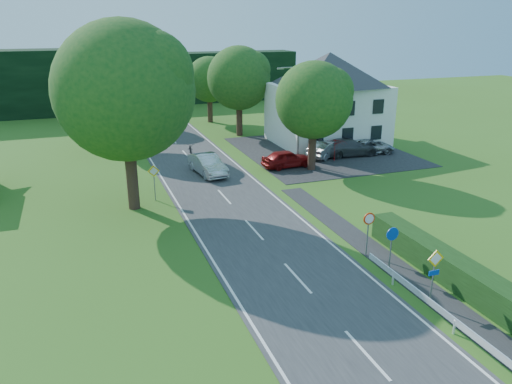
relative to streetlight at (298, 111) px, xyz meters
name	(u,v)px	position (x,y,z in m)	size (l,w,h in m)	color
road	(243,218)	(-8.06, -10.00, -4.44)	(7.00, 80.00, 0.04)	#333335
parking_pad	(322,151)	(3.94, 3.00, -4.44)	(14.00, 16.00, 0.04)	black
line_edge_left	(191,224)	(-11.31, -10.00, -4.42)	(0.12, 80.00, 0.01)	white
line_edge_right	(292,211)	(-4.81, -10.00, -4.42)	(0.12, 80.00, 0.01)	white
line_centre	(243,217)	(-8.06, -10.00, -4.42)	(0.12, 80.00, 0.01)	white
tree_main	(127,118)	(-14.06, -6.00, 1.36)	(9.40, 9.40, 11.64)	#164917
tree_left_far	(120,103)	(-13.06, 10.00, -0.17)	(7.00, 7.00, 8.58)	#164917
tree_right_far	(239,91)	(-1.06, 12.00, 0.08)	(7.40, 7.40, 9.09)	#164917
tree_left_back	(114,89)	(-12.56, 22.00, -0.43)	(6.60, 6.60, 8.07)	#164917
tree_right_back	(209,90)	(-2.06, 20.00, -0.68)	(6.20, 6.20, 7.56)	#164917
tree_right_mid	(313,117)	(0.44, -2.00, -0.17)	(7.00, 7.00, 8.58)	#164917
treeline_right	(195,77)	(-0.06, 36.00, -0.96)	(30.00, 5.00, 7.00)	black
house_white	(328,98)	(5.94, 6.00, -0.06)	(10.60, 8.40, 8.60)	white
streetlight	(298,111)	(0.00, 0.00, 0.00)	(2.03, 0.18, 8.00)	gray
sign_priority_right	(434,267)	(-3.76, -22.02, -2.67)	(0.78, 0.09, 2.59)	gray
sign_roundabout	(392,241)	(-3.76, -19.02, -2.79)	(0.64, 0.08, 2.37)	gray
sign_speed_limit	(369,224)	(-3.76, -17.03, -2.70)	(0.64, 0.11, 2.37)	gray
sign_priority_left	(154,176)	(-12.56, -5.02, -2.75)	(0.78, 0.09, 2.44)	gray
moving_car	(208,165)	(-7.76, -0.49, -3.65)	(1.64, 4.71, 1.55)	silver
motorcycle	(191,148)	(-7.64, 5.99, -3.90)	(0.69, 1.99, 1.05)	black
parked_car_red	(287,159)	(-1.18, -0.77, -3.71)	(1.68, 4.18, 1.42)	maroon
parked_car_silver_a	(328,149)	(3.44, 1.00, -3.71)	(1.52, 4.35, 1.43)	#AAABAF
parked_car_grey	(349,147)	(5.46, 0.76, -3.67)	(2.12, 5.22, 1.52)	#424346
parked_car_silver_b	(370,146)	(7.71, 0.88, -3.81)	(2.02, 4.39, 1.22)	#999BA0
parasol	(335,150)	(3.34, -0.50, -3.46)	(2.09, 2.14, 1.92)	red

